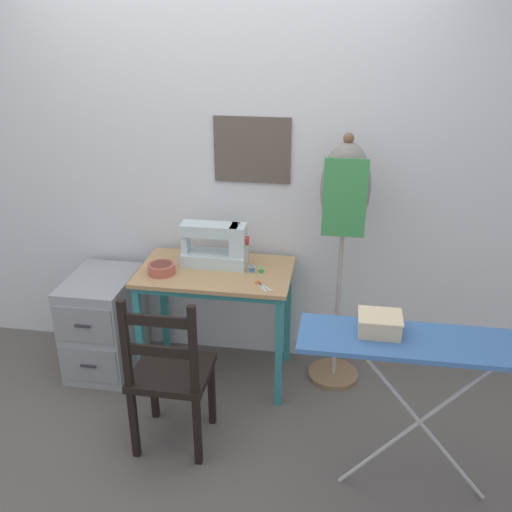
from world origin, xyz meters
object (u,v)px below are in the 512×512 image
(thread_spool_near_machine, at_px, (252,269))
(filing_cabinet, at_px, (104,323))
(thread_spool_mid_table, at_px, (261,270))
(ironing_board, at_px, (430,351))
(sewing_machine, at_px, (218,246))
(wooden_chair, at_px, (170,375))
(dress_form, at_px, (344,210))
(scissors, at_px, (261,285))
(fabric_bowl, at_px, (161,268))
(storage_box, at_px, (380,324))

(thread_spool_near_machine, bearing_deg, filing_cabinet, -179.12)
(thread_spool_mid_table, distance_m, ironing_board, 1.18)
(sewing_machine, xyz_separation_m, ironing_board, (1.15, -0.86, -0.06))
(wooden_chair, height_order, dress_form, dress_form)
(filing_cabinet, relative_size, ironing_board, 0.56)
(scissors, height_order, thread_spool_near_machine, thread_spool_near_machine)
(sewing_machine, height_order, thread_spool_mid_table, sewing_machine)
(scissors, bearing_deg, wooden_chair, -129.48)
(scissors, height_order, filing_cabinet, scissors)
(sewing_machine, distance_m, scissors, 0.40)
(thread_spool_mid_table, xyz_separation_m, wooden_chair, (-0.38, -0.65, -0.32))
(thread_spool_mid_table, xyz_separation_m, ironing_board, (0.87, -0.79, 0.04))
(filing_cabinet, bearing_deg, dress_form, 4.07)
(fabric_bowl, height_order, thread_spool_mid_table, fabric_bowl)
(sewing_machine, xyz_separation_m, fabric_bowl, (-0.30, -0.16, -0.09))
(fabric_bowl, xyz_separation_m, storage_box, (1.23, -0.66, 0.13))
(thread_spool_mid_table, xyz_separation_m, storage_box, (0.65, -0.76, 0.14))
(filing_cabinet, bearing_deg, ironing_board, -22.33)
(thread_spool_mid_table, bearing_deg, fabric_bowl, -170.74)
(thread_spool_near_machine, distance_m, storage_box, 1.04)
(scissors, bearing_deg, ironing_board, -36.58)
(dress_form, xyz_separation_m, ironing_board, (0.41, -0.88, -0.33))
(fabric_bowl, xyz_separation_m, dress_form, (1.04, 0.19, 0.36))
(thread_spool_mid_table, height_order, ironing_board, ironing_board)
(sewing_machine, height_order, filing_cabinet, sewing_machine)
(storage_box, bearing_deg, thread_spool_mid_table, 130.48)
(thread_spool_mid_table, distance_m, wooden_chair, 0.82)
(sewing_machine, height_order, storage_box, sewing_machine)
(fabric_bowl, xyz_separation_m, filing_cabinet, (-0.44, 0.08, -0.46))
(scissors, distance_m, dress_form, 0.64)
(scissors, bearing_deg, storage_box, -43.68)
(sewing_machine, relative_size, storage_box, 2.10)
(filing_cabinet, height_order, storage_box, storage_box)
(fabric_bowl, bearing_deg, wooden_chair, -70.23)
(sewing_machine, relative_size, filing_cabinet, 0.63)
(sewing_machine, relative_size, thread_spool_mid_table, 10.82)
(wooden_chair, bearing_deg, fabric_bowl, 109.77)
(wooden_chair, distance_m, storage_box, 1.13)
(storage_box, bearing_deg, thread_spool_near_machine, 132.82)
(thread_spool_near_machine, distance_m, filing_cabinet, 1.07)
(thread_spool_mid_table, relative_size, ironing_board, 0.03)
(fabric_bowl, bearing_deg, ironing_board, -25.64)
(scissors, relative_size, thread_spool_mid_table, 3.67)
(sewing_machine, relative_size, ironing_board, 0.35)
(fabric_bowl, xyz_separation_m, ironing_board, (1.45, -0.70, 0.03))
(thread_spool_mid_table, relative_size, filing_cabinet, 0.06)
(thread_spool_near_machine, bearing_deg, storage_box, -47.18)
(sewing_machine, distance_m, thread_spool_mid_table, 0.30)
(wooden_chair, bearing_deg, filing_cabinet, 135.26)
(thread_spool_near_machine, xyz_separation_m, filing_cabinet, (-0.97, -0.01, -0.45))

